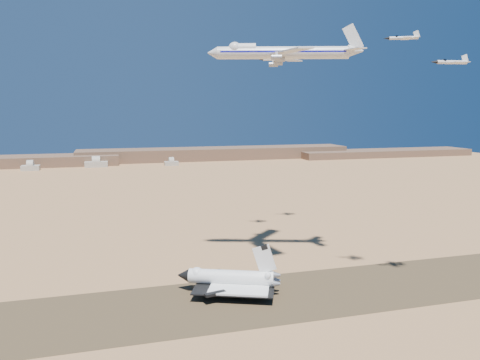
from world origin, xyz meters
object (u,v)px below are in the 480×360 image
object	(u,v)px
chase_jet_a	(403,38)
carrier_747	(278,53)
crew_a	(250,297)
chase_jet_d	(306,57)
shuttle	(230,279)
crew_b	(255,293)
crew_c	(256,293)
chase_jet_b	(451,62)
chase_jet_c	(272,59)

from	to	relation	value
chase_jet_a	carrier_747	bearing A→B (deg)	155.31
crew_a	chase_jet_d	size ratio (longest dim) A/B	0.10
shuttle	crew_b	xyz separation A→B (m)	(8.97, -6.04, -4.82)
shuttle	crew_b	size ratio (longest dim) A/B	24.72
crew_b	crew_c	distance (m)	0.81
carrier_747	chase_jet_a	bearing A→B (deg)	-33.19
shuttle	crew_b	distance (m)	11.84
chase_jet_d	crew_b	bearing A→B (deg)	-113.99
chase_jet_a	chase_jet_b	bearing A→B (deg)	-10.79
crew_c	chase_jet_a	size ratio (longest dim) A/B	0.14
chase_jet_c	crew_a	bearing A→B (deg)	-98.56
crew_c	chase_jet_b	size ratio (longest dim) A/B	0.12
crew_c	chase_jet_d	xyz separation A→B (m)	(62.13, 94.88, 107.19)
crew_a	chase_jet_b	distance (m)	121.27
shuttle	crew_a	size ratio (longest dim) A/B	28.35
crew_b	chase_jet_b	distance (m)	119.74
shuttle	crew_c	bearing A→B (deg)	-12.64
shuttle	crew_b	bearing A→B (deg)	-11.38
crew_c	chase_jet_a	bearing A→B (deg)	-145.21
shuttle	crew_c	size ratio (longest dim) A/B	23.30
crew_a	crew_b	bearing A→B (deg)	-27.03
chase_jet_b	carrier_747	bearing A→B (deg)	141.02
chase_jet_b	shuttle	bearing A→B (deg)	170.07
chase_jet_a	chase_jet_b	world-z (taller)	chase_jet_a
crew_c	chase_jet_c	size ratio (longest dim) A/B	0.14
carrier_747	chase_jet_a	xyz separation A→B (m)	(35.94, -44.09, 1.87)
carrier_747	chase_jet_a	distance (m)	56.92
carrier_747	crew_b	xyz separation A→B (m)	(-21.73, -33.89, -101.43)
carrier_747	chase_jet_d	distance (m)	73.14
chase_jet_a	crew_b	bearing A→B (deg)	-163.90
shuttle	chase_jet_b	xyz separation A→B (m)	(81.00, -27.02, 88.51)
chase_jet_d	crew_c	bearing A→B (deg)	-113.61
carrier_747	crew_a	xyz separation A→B (m)	(-24.80, -36.58, -101.55)
chase_jet_a	chase_jet_c	size ratio (longest dim) A/B	0.95
crew_b	chase_jet_c	size ratio (longest dim) A/B	0.13
crew_a	crew_c	bearing A→B (deg)	-38.33
chase_jet_b	chase_jet_d	size ratio (longest dim) A/B	1.02
carrier_747	crew_b	size ratio (longest dim) A/B	40.18
shuttle	chase_jet_c	size ratio (longest dim) A/B	3.20
chase_jet_d	crew_a	bearing A→B (deg)	-114.51
crew_b	chase_jet_b	xyz separation A→B (m)	(72.02, -20.98, 93.33)
crew_a	chase_jet_c	world-z (taller)	chase_jet_c
shuttle	crew_a	bearing A→B (deg)	-33.38
crew_b	crew_c	bearing A→B (deg)	-158.57
crew_c	chase_jet_c	world-z (taller)	chase_jet_c
shuttle	chase_jet_a	world-z (taller)	chase_jet_a
crew_c	chase_jet_b	distance (m)	119.29
chase_jet_a	shuttle	bearing A→B (deg)	-167.57
carrier_747	crew_c	world-z (taller)	carrier_747
crew_c	chase_jet_c	distance (m)	135.87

